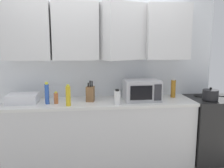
# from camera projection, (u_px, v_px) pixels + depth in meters

# --- Properties ---
(wall_back_with_cabinets) EXTENTS (3.41, 0.56, 2.60)m
(wall_back_with_cabinets) POSITION_uv_depth(u_px,v_px,m) (99.00, 50.00, 3.27)
(wall_back_with_cabinets) COLOR white
(wall_back_with_cabinets) RESTS_ON ground_plane
(counter_run) EXTENTS (2.54, 0.63, 0.90)m
(counter_run) POSITION_uv_depth(u_px,v_px,m) (101.00, 132.00, 3.24)
(counter_run) COLOR silver
(counter_run) RESTS_ON ground_plane
(stove_range) EXTENTS (0.76, 0.64, 0.91)m
(stove_range) POSITION_uv_depth(u_px,v_px,m) (214.00, 128.00, 3.41)
(stove_range) COLOR black
(stove_range) RESTS_ON ground_plane
(kettle) EXTENTS (0.21, 0.21, 0.17)m
(kettle) POSITION_uv_depth(u_px,v_px,m) (210.00, 95.00, 3.16)
(kettle) COLOR black
(kettle) RESTS_ON stove_range
(microwave) EXTENTS (0.48, 0.37, 0.28)m
(microwave) POSITION_uv_depth(u_px,v_px,m) (142.00, 90.00, 3.18)
(microwave) COLOR #B7B7BC
(microwave) RESTS_ON counter_run
(dish_rack) EXTENTS (0.38, 0.30, 0.12)m
(dish_rack) POSITION_uv_depth(u_px,v_px,m) (23.00, 98.00, 3.04)
(dish_rack) COLOR silver
(dish_rack) RESTS_ON counter_run
(knife_block) EXTENTS (0.12, 0.14, 0.28)m
(knife_block) POSITION_uv_depth(u_px,v_px,m) (90.00, 94.00, 3.12)
(knife_block) COLOR brown
(knife_block) RESTS_ON counter_run
(bottle_amber_vinegar) EXTENTS (0.07, 0.07, 0.27)m
(bottle_amber_vinegar) POSITION_uv_depth(u_px,v_px,m) (173.00, 88.00, 3.35)
(bottle_amber_vinegar) COLOR #AD701E
(bottle_amber_vinegar) RESTS_ON counter_run
(bottle_blue_cleaner) EXTENTS (0.06, 0.06, 0.28)m
(bottle_blue_cleaner) POSITION_uv_depth(u_px,v_px,m) (47.00, 94.00, 2.98)
(bottle_blue_cleaner) COLOR #2D56B7
(bottle_blue_cleaner) RESTS_ON counter_run
(bottle_white_jar) EXTENTS (0.08, 0.08, 0.20)m
(bottle_white_jar) POSITION_uv_depth(u_px,v_px,m) (117.00, 97.00, 2.96)
(bottle_white_jar) COLOR white
(bottle_white_jar) RESTS_ON counter_run
(bottle_yellow_mustard) EXTENTS (0.06, 0.06, 0.27)m
(bottle_yellow_mustard) POSITION_uv_depth(u_px,v_px,m) (68.00, 96.00, 2.89)
(bottle_yellow_mustard) COLOR gold
(bottle_yellow_mustard) RESTS_ON counter_run
(bottle_spice_jar) EXTENTS (0.05, 0.05, 0.16)m
(bottle_spice_jar) POSITION_uv_depth(u_px,v_px,m) (56.00, 98.00, 3.00)
(bottle_spice_jar) COLOR #BC6638
(bottle_spice_jar) RESTS_ON counter_run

